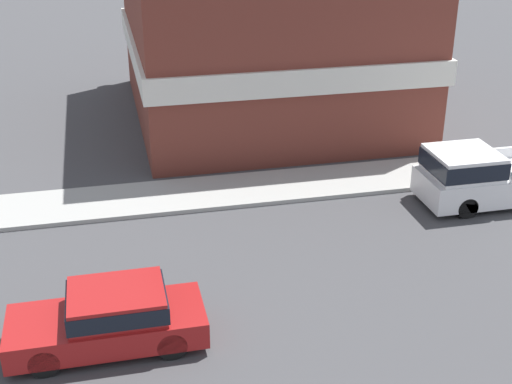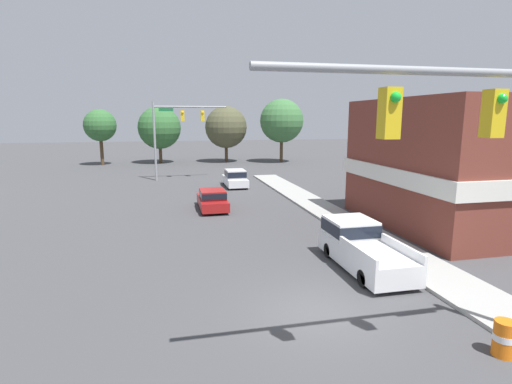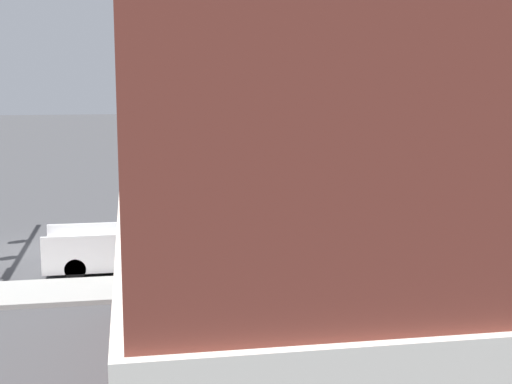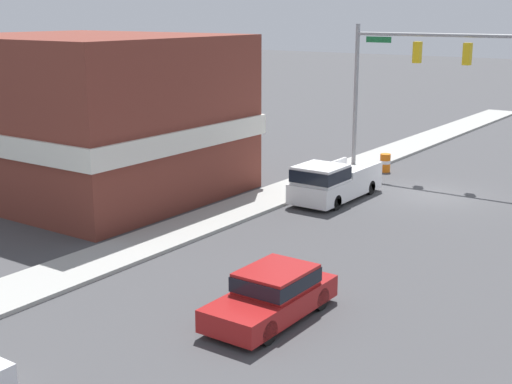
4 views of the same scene
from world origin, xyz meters
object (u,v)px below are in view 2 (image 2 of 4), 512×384
at_px(car_lead, 212,199).
at_px(car_oncoming, 235,178).
at_px(pickup_truck_parked, 360,245).
at_px(construction_barrel, 504,338).

distance_m(car_lead, car_oncoming, 9.29).
height_order(car_lead, car_oncoming, car_oncoming).
relative_size(pickup_truck_parked, construction_barrel, 5.43).
relative_size(car_lead, construction_barrel, 4.47).
bearing_deg(construction_barrel, car_oncoming, 94.95).
distance_m(car_oncoming, pickup_truck_parked, 20.69).
bearing_deg(pickup_truck_parked, construction_barrel, -84.99).
relative_size(car_oncoming, pickup_truck_parked, 0.82).
xyz_separation_m(pickup_truck_parked, construction_barrel, (0.60, -6.86, -0.39)).
bearing_deg(car_lead, construction_barrel, -73.75).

